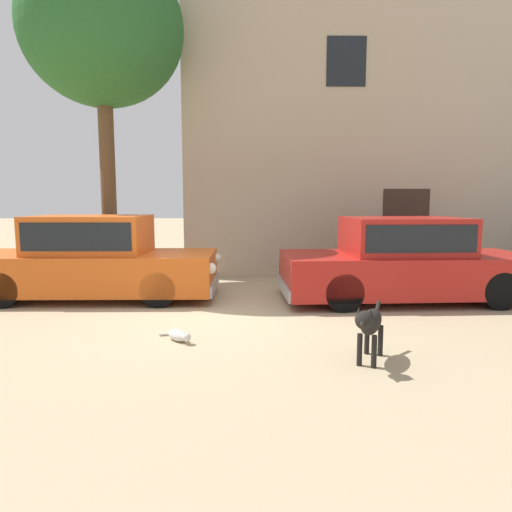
# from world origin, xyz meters

# --- Properties ---
(ground_plane) EXTENTS (80.00, 80.00, 0.00)m
(ground_plane) POSITION_xyz_m (0.00, 0.00, 0.00)
(ground_plane) COLOR tan
(parked_sedan_nearest) EXTENTS (4.59, 1.72, 1.55)m
(parked_sedan_nearest) POSITION_xyz_m (-2.10, 1.08, 0.76)
(parked_sedan_nearest) COLOR #D15619
(parked_sedan_nearest) RESTS_ON ground_plane
(parked_sedan_second) EXTENTS (4.64, 2.00, 1.52)m
(parked_sedan_second) POSITION_xyz_m (3.64, 0.82, 0.75)
(parked_sedan_second) COLOR #AD1E19
(parked_sedan_second) RESTS_ON ground_plane
(apartment_block) EXTENTS (15.01, 6.39, 7.34)m
(apartment_block) POSITION_xyz_m (6.77, 6.50, 3.67)
(apartment_block) COLOR tan
(apartment_block) RESTS_ON ground_plane
(stray_dog_spotted) EXTENTS (0.54, 1.00, 0.71)m
(stray_dog_spotted) POSITION_xyz_m (2.14, -2.40, 0.46)
(stray_dog_spotted) COLOR black
(stray_dog_spotted) RESTS_ON ground_plane
(stray_cat) EXTENTS (0.48, 0.48, 0.16)m
(stray_cat) POSITION_xyz_m (-0.13, -1.57, 0.08)
(stray_cat) COLOR beige
(stray_cat) RESTS_ON ground_plane
(acacia_tree_left) EXTENTS (3.33, 3.00, 6.92)m
(acacia_tree_left) POSITION_xyz_m (-2.20, 2.48, 5.30)
(acacia_tree_left) COLOR brown
(acacia_tree_left) RESTS_ON ground_plane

